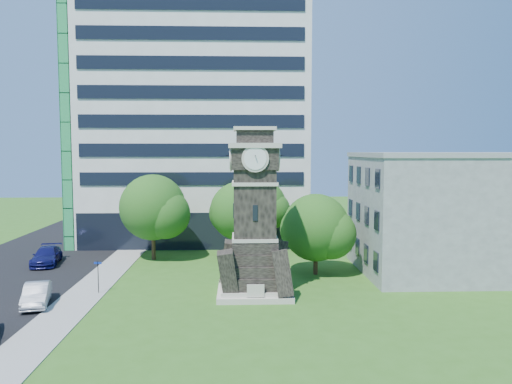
{
  "coord_description": "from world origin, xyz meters",
  "views": [
    {
      "loc": [
        1.86,
        -34.12,
        10.53
      ],
      "look_at": [
        3.32,
        8.06,
        7.04
      ],
      "focal_mm": 35.0,
      "sensor_mm": 36.0,
      "label": 1
    }
  ],
  "objects_px": {
    "car_street_mid": "(36,294)",
    "car_east_lot": "(425,276)",
    "car_street_north": "(47,256)",
    "clock_tower": "(254,223)",
    "street_sign": "(98,273)",
    "park_bench": "(267,291)"
  },
  "relations": [
    {
      "from": "car_street_north",
      "to": "car_east_lot",
      "type": "xyz_separation_m",
      "value": [
        32.54,
        -8.18,
        -0.12
      ]
    },
    {
      "from": "car_street_north",
      "to": "car_east_lot",
      "type": "bearing_deg",
      "value": -24.16
    },
    {
      "from": "car_street_mid",
      "to": "park_bench",
      "type": "xyz_separation_m",
      "value": [
        15.85,
        1.27,
        -0.27
      ]
    },
    {
      "from": "clock_tower",
      "to": "street_sign",
      "type": "xyz_separation_m",
      "value": [
        -11.54,
        0.42,
        -3.76
      ]
    },
    {
      "from": "car_east_lot",
      "to": "street_sign",
      "type": "relative_size",
      "value": 1.98
    },
    {
      "from": "clock_tower",
      "to": "car_street_north",
      "type": "bearing_deg",
      "value": 151.83
    },
    {
      "from": "car_street_north",
      "to": "street_sign",
      "type": "bearing_deg",
      "value": -62.62
    },
    {
      "from": "clock_tower",
      "to": "park_bench",
      "type": "relative_size",
      "value": 7.06
    },
    {
      "from": "car_street_mid",
      "to": "car_street_north",
      "type": "height_order",
      "value": "car_street_north"
    },
    {
      "from": "clock_tower",
      "to": "street_sign",
      "type": "bearing_deg",
      "value": 177.93
    },
    {
      "from": "clock_tower",
      "to": "street_sign",
      "type": "distance_m",
      "value": 12.15
    },
    {
      "from": "car_street_mid",
      "to": "car_east_lot",
      "type": "bearing_deg",
      "value": -6.28
    },
    {
      "from": "car_street_north",
      "to": "park_bench",
      "type": "bearing_deg",
      "value": -39.36
    },
    {
      "from": "car_street_mid",
      "to": "street_sign",
      "type": "height_order",
      "value": "street_sign"
    },
    {
      "from": "car_east_lot",
      "to": "car_street_mid",
      "type": "bearing_deg",
      "value": 111.0
    },
    {
      "from": "car_street_mid",
      "to": "car_street_north",
      "type": "xyz_separation_m",
      "value": [
        -4.03,
        12.44,
        0.05
      ]
    },
    {
      "from": "clock_tower",
      "to": "park_bench",
      "type": "xyz_separation_m",
      "value": [
        0.86,
        -0.98,
        -4.81
      ]
    },
    {
      "from": "park_bench",
      "to": "street_sign",
      "type": "height_order",
      "value": "street_sign"
    },
    {
      "from": "clock_tower",
      "to": "car_street_north",
      "type": "xyz_separation_m",
      "value": [
        -19.02,
        10.18,
        -4.49
      ]
    },
    {
      "from": "clock_tower",
      "to": "car_east_lot",
      "type": "height_order",
      "value": "clock_tower"
    },
    {
      "from": "clock_tower",
      "to": "street_sign",
      "type": "height_order",
      "value": "clock_tower"
    },
    {
      "from": "car_street_mid",
      "to": "car_street_north",
      "type": "relative_size",
      "value": 0.83
    }
  ]
}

